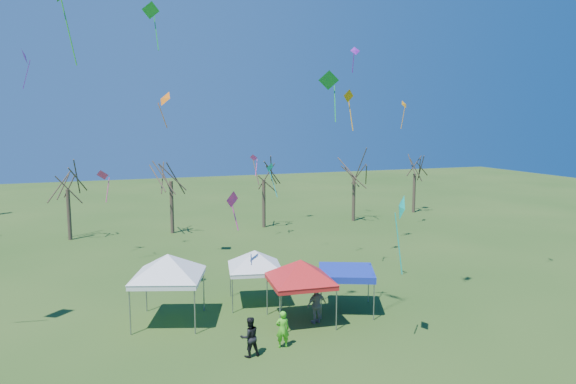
# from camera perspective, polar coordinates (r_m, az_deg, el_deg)

# --- Properties ---
(ground) EXTENTS (140.00, 140.00, 0.00)m
(ground) POSITION_cam_1_polar(r_m,az_deg,el_deg) (24.57, 0.60, -15.75)
(ground) COLOR #284C18
(ground) RESTS_ON ground
(tree_1) EXTENTS (3.42, 3.42, 7.54)m
(tree_1) POSITION_cam_1_polar(r_m,az_deg,el_deg) (46.00, -23.40, 2.16)
(tree_1) COLOR #3D2D21
(tree_1) RESTS_ON ground
(tree_2) EXTENTS (3.71, 3.71, 8.18)m
(tree_2) POSITION_cam_1_polar(r_m,az_deg,el_deg) (45.93, -12.94, 3.23)
(tree_2) COLOR #3D2D21
(tree_2) RESTS_ON ground
(tree_3) EXTENTS (3.59, 3.59, 7.91)m
(tree_3) POSITION_cam_1_polar(r_m,az_deg,el_deg) (47.37, -2.73, 3.30)
(tree_3) COLOR #3D2D21
(tree_3) RESTS_ON ground
(tree_4) EXTENTS (3.58, 3.58, 7.89)m
(tree_4) POSITION_cam_1_polar(r_m,az_deg,el_deg) (50.86, 7.39, 3.53)
(tree_4) COLOR #3D2D21
(tree_4) RESTS_ON ground
(tree_5) EXTENTS (3.39, 3.39, 7.46)m
(tree_5) POSITION_cam_1_polar(r_m,az_deg,el_deg) (56.91, 13.95, 3.49)
(tree_5) COLOR #3D2D21
(tree_5) RESTS_ON ground
(tent_white_west) EXTENTS (4.29, 4.29, 3.99)m
(tent_white_west) POSITION_cam_1_polar(r_m,az_deg,el_deg) (25.79, -13.22, -7.23)
(tent_white_west) COLOR gray
(tent_white_west) RESTS_ON ground
(tent_white_mid) EXTENTS (3.80, 3.80, 3.42)m
(tent_white_mid) POSITION_cam_1_polar(r_m,az_deg,el_deg) (27.88, -3.72, -6.88)
(tent_white_mid) COLOR gray
(tent_white_mid) RESTS_ON ground
(tent_red) EXTENTS (4.15, 4.15, 3.67)m
(tent_red) POSITION_cam_1_polar(r_m,az_deg,el_deg) (25.18, 1.40, -7.99)
(tent_red) COLOR gray
(tent_red) RESTS_ON ground
(tent_blue) EXTENTS (3.67, 3.67, 2.20)m
(tent_blue) POSITION_cam_1_polar(r_m,az_deg,el_deg) (27.17, 6.49, -8.91)
(tent_blue) COLOR gray
(tent_blue) RESTS_ON ground
(person_grey) EXTENTS (1.16, 0.68, 1.85)m
(person_grey) POSITION_cam_1_polar(r_m,az_deg,el_deg) (25.76, 3.19, -12.40)
(person_grey) COLOR slate
(person_grey) RESTS_ON ground
(person_green) EXTENTS (0.64, 0.46, 1.65)m
(person_green) POSITION_cam_1_polar(r_m,az_deg,el_deg) (23.21, -0.61, -14.99)
(person_green) COLOR #4ED722
(person_green) RESTS_ON ground
(person_dark) EXTENTS (0.89, 0.72, 1.72)m
(person_dark) POSITION_cam_1_polar(r_m,az_deg,el_deg) (22.45, -4.29, -15.75)
(person_dark) COLOR black
(person_dark) RESTS_ON ground
(kite_18) EXTENTS (0.70, 0.48, 1.68)m
(kite_18) POSITION_cam_1_polar(r_m,az_deg,el_deg) (34.42, 7.46, 15.21)
(kite_18) COLOR purple
(kite_18) RESTS_ON ground
(kite_12) EXTENTS (0.95, 0.81, 2.56)m
(kite_12) POSITION_cam_1_polar(r_m,az_deg,el_deg) (47.39, 12.79, 9.40)
(kite_12) COLOR orange
(kite_12) RESTS_ON ground
(kite_1) EXTENTS (0.88, 0.73, 2.04)m
(kite_1) POSITION_cam_1_polar(r_m,az_deg,el_deg) (25.64, -6.25, -0.88)
(kite_1) COLOR #D83089
(kite_1) RESTS_ON ground
(kite_13) EXTENTS (1.14, 1.01, 2.40)m
(kite_13) POSITION_cam_1_polar(r_m,az_deg,el_deg) (39.68, -19.88, 1.77)
(kite_13) COLOR #D62F80
(kite_13) RESTS_ON ground
(kite_19) EXTENTS (0.78, 0.73, 1.80)m
(kite_19) POSITION_cam_1_polar(r_m,az_deg,el_deg) (42.49, -3.81, 3.76)
(kite_19) COLOR #F837B2
(kite_19) RESTS_ON ground
(kite_2) EXTENTS (0.69, 1.25, 3.00)m
(kite_2) POSITION_cam_1_polar(r_m,az_deg,el_deg) (43.68, -27.18, 13.24)
(kite_2) COLOR purple
(kite_2) RESTS_ON ground
(kite_17) EXTENTS (0.85, 0.53, 2.54)m
(kite_17) POSITION_cam_1_polar(r_m,az_deg,el_deg) (32.06, 6.73, 10.43)
(kite_17) COLOR #FEA00D
(kite_17) RESTS_ON ground
(kite_27) EXTENTS (1.07, 0.79, 2.38)m
(kite_27) POSITION_cam_1_polar(r_m,az_deg,el_deg) (24.18, 4.56, 12.22)
(kite_27) COLOR #169532
(kite_27) RESTS_ON ground
(kite_11) EXTENTS (1.13, 1.33, 2.48)m
(kite_11) POSITION_cam_1_polar(r_m,az_deg,el_deg) (35.63, -13.55, 10.04)
(kite_11) COLOR orange
(kite_11) RESTS_ON ground
(kite_5) EXTENTS (0.59, 1.10, 3.52)m
(kite_5) POSITION_cam_1_polar(r_m,az_deg,el_deg) (22.18, 12.41, -1.84)
(kite_5) COLOR #0CB999
(kite_5) RESTS_ON ground
(kite_24) EXTENTS (1.13, 0.78, 2.71)m
(kite_24) POSITION_cam_1_polar(r_m,az_deg,el_deg) (31.60, -15.01, 18.87)
(kite_24) COLOR green
(kite_24) RESTS_ON ground
(kite_22) EXTENTS (1.12, 1.06, 2.99)m
(kite_22) POSITION_cam_1_polar(r_m,az_deg,el_deg) (43.37, -2.01, 2.64)
(kite_22) COLOR #0CB1BD
(kite_22) RESTS_ON ground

